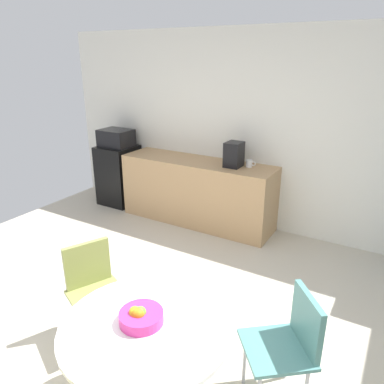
% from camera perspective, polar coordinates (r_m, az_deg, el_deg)
% --- Properties ---
extents(ground_plane, '(6.00, 6.00, 0.00)m').
position_cam_1_polar(ground_plane, '(3.25, -14.20, -24.03)').
color(ground_plane, beige).
extents(wall_back, '(6.00, 0.10, 2.60)m').
position_cam_1_polar(wall_back, '(4.98, 9.38, 9.17)').
color(wall_back, white).
rests_on(wall_back, ground_plane).
extents(counter_block, '(2.18, 0.60, 0.90)m').
position_cam_1_polar(counter_block, '(5.17, 0.79, 0.05)').
color(counter_block, tan).
rests_on(counter_block, ground_plane).
extents(mini_fridge, '(0.54, 0.54, 0.93)m').
position_cam_1_polar(mini_fridge, '(5.97, -11.29, 2.63)').
color(mini_fridge, black).
rests_on(mini_fridge, ground_plane).
extents(microwave, '(0.48, 0.38, 0.26)m').
position_cam_1_polar(microwave, '(5.82, -11.69, 8.21)').
color(microwave, black).
rests_on(microwave, mini_fridge).
extents(round_table, '(1.04, 1.04, 0.74)m').
position_cam_1_polar(round_table, '(2.44, -7.00, -22.39)').
color(round_table, silver).
rests_on(round_table, ground_plane).
extents(chair_teal, '(0.59, 0.59, 0.83)m').
position_cam_1_polar(chair_teal, '(2.66, 15.20, -20.89)').
color(chair_teal, silver).
rests_on(chair_teal, ground_plane).
extents(chair_olive, '(0.56, 0.56, 0.83)m').
position_cam_1_polar(chair_olive, '(3.18, -15.15, -13.22)').
color(chair_olive, silver).
rests_on(chair_olive, ground_plane).
extents(fruit_bowl, '(0.27, 0.27, 0.11)m').
position_cam_1_polar(fruit_bowl, '(2.34, -7.99, -18.56)').
color(fruit_bowl, '#D8338C').
rests_on(fruit_bowl, round_table).
extents(mug_white, '(0.13, 0.08, 0.09)m').
position_cam_1_polar(mug_white, '(4.78, 8.89, 4.41)').
color(mug_white, white).
rests_on(mug_white, counter_block).
extents(coffee_maker, '(0.20, 0.24, 0.32)m').
position_cam_1_polar(coffee_maker, '(4.75, 6.51, 5.81)').
color(coffee_maker, black).
rests_on(coffee_maker, counter_block).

